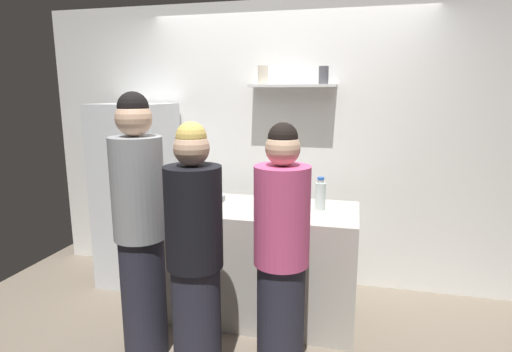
{
  "coord_description": "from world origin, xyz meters",
  "views": [
    {
      "loc": [
        0.63,
        -2.54,
        1.79
      ],
      "look_at": [
        -0.11,
        0.49,
        1.16
      ],
      "focal_mm": 28.75,
      "sensor_mm": 36.0,
      "label": 1
    }
  ],
  "objects_px": {
    "utensil_holder": "(213,206)",
    "person_grey_hoodie": "(140,230)",
    "wine_bottle_amber_glass": "(271,201)",
    "wine_bottle_pale_glass": "(295,186)",
    "person_pink_top": "(281,258)",
    "baking_pan": "(201,200)",
    "water_bottle_plastic": "(320,195)",
    "person_blonde": "(195,260)",
    "refrigerator": "(138,194)"
  },
  "relations": [
    {
      "from": "utensil_holder",
      "to": "person_grey_hoodie",
      "type": "relative_size",
      "value": 0.12
    },
    {
      "from": "utensil_holder",
      "to": "wine_bottle_amber_glass",
      "type": "xyz_separation_m",
      "value": [
        0.44,
        -0.01,
        0.07
      ]
    },
    {
      "from": "wine_bottle_pale_glass",
      "to": "utensil_holder",
      "type": "bearing_deg",
      "value": -134.96
    },
    {
      "from": "person_pink_top",
      "to": "utensil_holder",
      "type": "bearing_deg",
      "value": 28.53
    },
    {
      "from": "baking_pan",
      "to": "water_bottle_plastic",
      "type": "bearing_deg",
      "value": 2.21
    },
    {
      "from": "water_bottle_plastic",
      "to": "person_blonde",
      "type": "distance_m",
      "value": 1.16
    },
    {
      "from": "person_pink_top",
      "to": "person_blonde",
      "type": "height_order",
      "value": "person_blonde"
    },
    {
      "from": "person_pink_top",
      "to": "person_grey_hoodie",
      "type": "bearing_deg",
      "value": 66.0
    },
    {
      "from": "person_pink_top",
      "to": "refrigerator",
      "type": "bearing_deg",
      "value": 31.84
    },
    {
      "from": "baking_pan",
      "to": "water_bottle_plastic",
      "type": "xyz_separation_m",
      "value": [
        0.96,
        0.04,
        0.09
      ]
    },
    {
      "from": "refrigerator",
      "to": "person_pink_top",
      "type": "relative_size",
      "value": 1.04
    },
    {
      "from": "baking_pan",
      "to": "wine_bottle_amber_glass",
      "type": "bearing_deg",
      "value": -22.36
    },
    {
      "from": "wine_bottle_amber_glass",
      "to": "wine_bottle_pale_glass",
      "type": "relative_size",
      "value": 1.08
    },
    {
      "from": "person_grey_hoodie",
      "to": "baking_pan",
      "type": "bearing_deg",
      "value": 66.72
    },
    {
      "from": "utensil_holder",
      "to": "person_grey_hoodie",
      "type": "distance_m",
      "value": 0.58
    },
    {
      "from": "utensil_holder",
      "to": "wine_bottle_pale_glass",
      "type": "height_order",
      "value": "wine_bottle_pale_glass"
    },
    {
      "from": "refrigerator",
      "to": "wine_bottle_amber_glass",
      "type": "distance_m",
      "value": 1.55
    },
    {
      "from": "refrigerator",
      "to": "person_grey_hoodie",
      "type": "xyz_separation_m",
      "value": [
        0.63,
        -1.07,
        0.06
      ]
    },
    {
      "from": "baking_pan",
      "to": "water_bottle_plastic",
      "type": "distance_m",
      "value": 0.97
    },
    {
      "from": "baking_pan",
      "to": "wine_bottle_pale_glass",
      "type": "bearing_deg",
      "value": 20.94
    },
    {
      "from": "baking_pan",
      "to": "person_pink_top",
      "type": "bearing_deg",
      "value": -41.96
    },
    {
      "from": "wine_bottle_amber_glass",
      "to": "person_grey_hoodie",
      "type": "relative_size",
      "value": 0.19
    },
    {
      "from": "wine_bottle_amber_glass",
      "to": "wine_bottle_pale_glass",
      "type": "height_order",
      "value": "wine_bottle_amber_glass"
    },
    {
      "from": "baking_pan",
      "to": "utensil_holder",
      "type": "xyz_separation_m",
      "value": [
        0.2,
        -0.26,
        0.03
      ]
    },
    {
      "from": "utensil_holder",
      "to": "person_pink_top",
      "type": "distance_m",
      "value": 0.78
    },
    {
      "from": "person_blonde",
      "to": "utensil_holder",
      "type": "bearing_deg",
      "value": 178.05
    },
    {
      "from": "baking_pan",
      "to": "utensil_holder",
      "type": "bearing_deg",
      "value": -52.73
    },
    {
      "from": "water_bottle_plastic",
      "to": "person_grey_hoodie",
      "type": "relative_size",
      "value": 0.14
    },
    {
      "from": "wine_bottle_pale_glass",
      "to": "water_bottle_plastic",
      "type": "relative_size",
      "value": 1.23
    },
    {
      "from": "refrigerator",
      "to": "person_grey_hoodie",
      "type": "relative_size",
      "value": 0.94
    },
    {
      "from": "wine_bottle_pale_glass",
      "to": "person_grey_hoodie",
      "type": "height_order",
      "value": "person_grey_hoodie"
    },
    {
      "from": "baking_pan",
      "to": "person_grey_hoodie",
      "type": "xyz_separation_m",
      "value": [
        -0.15,
        -0.72,
        -0.03
      ]
    },
    {
      "from": "refrigerator",
      "to": "utensil_holder",
      "type": "distance_m",
      "value": 1.15
    },
    {
      "from": "wine_bottle_amber_glass",
      "to": "person_blonde",
      "type": "relative_size",
      "value": 0.21
    },
    {
      "from": "utensil_holder",
      "to": "refrigerator",
      "type": "bearing_deg",
      "value": 148.1
    },
    {
      "from": "utensil_holder",
      "to": "wine_bottle_amber_glass",
      "type": "relative_size",
      "value": 0.66
    },
    {
      "from": "wine_bottle_pale_glass",
      "to": "water_bottle_plastic",
      "type": "bearing_deg",
      "value": -46.46
    },
    {
      "from": "wine_bottle_pale_glass",
      "to": "person_pink_top",
      "type": "xyz_separation_m",
      "value": [
        0.07,
        -1.0,
        -0.23
      ]
    },
    {
      "from": "utensil_holder",
      "to": "wine_bottle_amber_glass",
      "type": "bearing_deg",
      "value": -0.76
    },
    {
      "from": "baking_pan",
      "to": "person_grey_hoodie",
      "type": "distance_m",
      "value": 0.74
    },
    {
      "from": "person_pink_top",
      "to": "wine_bottle_amber_glass",
      "type": "bearing_deg",
      "value": -4.75
    },
    {
      "from": "water_bottle_plastic",
      "to": "person_blonde",
      "type": "xyz_separation_m",
      "value": [
        -0.66,
        -0.93,
        -0.21
      ]
    },
    {
      "from": "water_bottle_plastic",
      "to": "person_pink_top",
      "type": "bearing_deg",
      "value": -102.25
    },
    {
      "from": "wine_bottle_pale_glass",
      "to": "person_pink_top",
      "type": "distance_m",
      "value": 1.03
    },
    {
      "from": "baking_pan",
      "to": "person_blonde",
      "type": "xyz_separation_m",
      "value": [
        0.3,
        -0.89,
        -0.13
      ]
    },
    {
      "from": "water_bottle_plastic",
      "to": "person_grey_hoodie",
      "type": "bearing_deg",
      "value": -145.79
    },
    {
      "from": "wine_bottle_amber_glass",
      "to": "utensil_holder",
      "type": "bearing_deg",
      "value": 179.24
    },
    {
      "from": "wine_bottle_pale_glass",
      "to": "baking_pan",
      "type": "bearing_deg",
      "value": -159.06
    },
    {
      "from": "refrigerator",
      "to": "person_grey_hoodie",
      "type": "distance_m",
      "value": 1.24
    },
    {
      "from": "baking_pan",
      "to": "water_bottle_plastic",
      "type": "height_order",
      "value": "water_bottle_plastic"
    }
  ]
}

